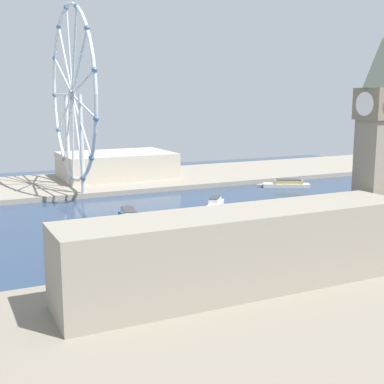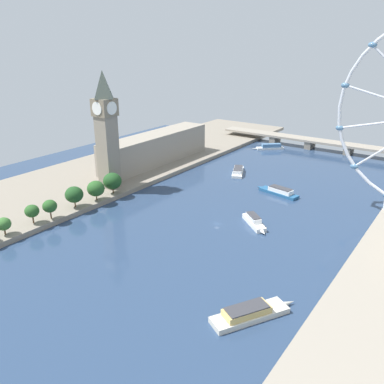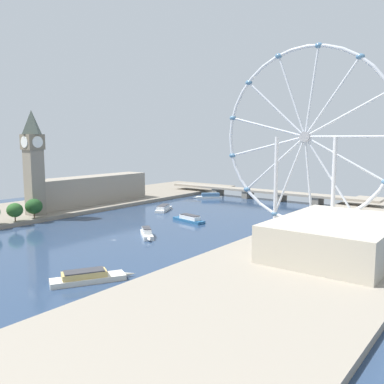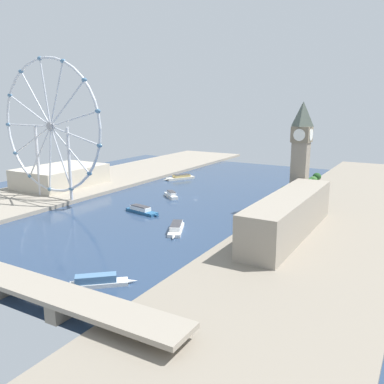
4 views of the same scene
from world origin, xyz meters
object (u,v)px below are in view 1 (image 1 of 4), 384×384
object	(u,v)px
parliament_block	(242,250)
tour_boat_4	(110,245)
tour_boat_1	(129,216)
tour_boat_3	(286,184)
ferris_wheel	(72,96)
tour_boat_2	(215,203)
riverside_hall	(116,165)
clock_tower	(376,143)

from	to	relation	value
parliament_block	tour_boat_4	size ratio (longest dim) A/B	3.69
tour_boat_1	tour_boat_4	size ratio (longest dim) A/B	1.09
tour_boat_1	parliament_block	bearing A→B (deg)	9.37
tour_boat_3	tour_boat_4	distance (m)	173.99
tour_boat_1	ferris_wheel	bearing A→B (deg)	-165.07
ferris_wheel	tour_boat_1	xyz separation A→B (m)	(-82.85, -5.77, -57.68)
ferris_wheel	tour_boat_4	distance (m)	141.30
tour_boat_1	tour_boat_2	distance (m)	53.22
tour_boat_3	tour_boat_4	bearing A→B (deg)	60.81
riverside_hall	tour_boat_1	world-z (taller)	riverside_hall
tour_boat_1	tour_boat_2	bearing A→B (deg)	110.19
riverside_hall	tour_boat_3	xyz separation A→B (m)	(-72.14, -94.18, -9.62)
tour_boat_2	riverside_hall	bearing A→B (deg)	50.88
ferris_wheel	tour_boat_4	bearing A→B (deg)	172.01
tour_boat_3	tour_boat_1	bearing A→B (deg)	49.39
tour_boat_4	tour_boat_2	bearing A→B (deg)	-170.52
parliament_block	ferris_wheel	xyz separation A→B (m)	(193.06, 2.72, 44.94)
tour_boat_1	tour_boat_3	xyz separation A→B (m)	(44.36, -125.66, -0.05)
parliament_block	riverside_hall	size ratio (longest dim) A/B	1.47
tour_boat_2	tour_boat_3	bearing A→B (deg)	-24.06
ferris_wheel	parliament_block	bearing A→B (deg)	-179.19
parliament_block	riverside_hall	distance (m)	229.36
ferris_wheel	tour_boat_4	size ratio (longest dim) A/B	3.69
tour_boat_3	ferris_wheel	bearing A→B (deg)	13.63
tour_boat_2	tour_boat_4	size ratio (longest dim) A/B	0.74
riverside_hall	tour_boat_2	size ratio (longest dim) A/B	3.40
riverside_hall	tour_boat_4	distance (m)	170.83
clock_tower	tour_boat_1	world-z (taller)	clock_tower
clock_tower	tour_boat_3	world-z (taller)	clock_tower
clock_tower	tour_boat_2	world-z (taller)	clock_tower
tour_boat_2	parliament_block	bearing A→B (deg)	-165.23
tour_boat_4	tour_boat_3	bearing A→B (deg)	-174.69
tour_boat_2	tour_boat_3	size ratio (longest dim) A/B	0.66
tour_boat_1	clock_tower	bearing A→B (deg)	42.58
tour_boat_1	tour_boat_2	size ratio (longest dim) A/B	1.47
parliament_block	tour_boat_1	world-z (taller)	parliament_block
tour_boat_2	tour_boat_4	world-z (taller)	tour_boat_2
ferris_wheel	tour_boat_1	bearing A→B (deg)	-176.02
parliament_block	tour_boat_3	xyz separation A→B (m)	(154.58, -128.70, -12.79)
clock_tower	riverside_hall	distance (m)	218.48
riverside_hall	tour_boat_3	bearing A→B (deg)	-127.45
parliament_block	tour_boat_2	distance (m)	131.73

